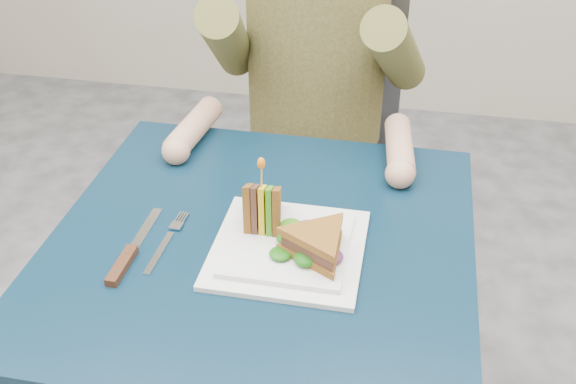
% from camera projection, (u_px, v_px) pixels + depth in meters
% --- Properties ---
extents(table, '(0.75, 0.75, 0.73)m').
position_uv_depth(table, '(262.00, 272.00, 1.25)').
color(table, black).
rests_on(table, ground).
extents(chair, '(0.42, 0.40, 0.93)m').
position_uv_depth(chair, '(319.00, 138.00, 1.88)').
color(chair, '#47474C').
rests_on(chair, ground).
extents(diner, '(0.54, 0.59, 0.74)m').
position_uv_depth(diner, '(316.00, 22.00, 1.58)').
color(diner, brown).
rests_on(diner, chair).
extents(plate, '(0.26, 0.26, 0.02)m').
position_uv_depth(plate, '(288.00, 247.00, 1.17)').
color(plate, white).
rests_on(plate, table).
extents(sandwich_flat, '(0.19, 0.19, 0.05)m').
position_uv_depth(sandwich_flat, '(318.00, 244.00, 1.12)').
color(sandwich_flat, brown).
rests_on(sandwich_flat, plate).
extents(sandwich_upright, '(0.09, 0.15, 0.15)m').
position_uv_depth(sandwich_upright, '(262.00, 208.00, 1.19)').
color(sandwich_upright, brown).
rests_on(sandwich_upright, plate).
extents(fork, '(0.02, 0.18, 0.01)m').
position_uv_depth(fork, '(165.00, 243.00, 1.19)').
color(fork, silver).
rests_on(fork, table).
extents(knife, '(0.02, 0.22, 0.02)m').
position_uv_depth(knife, '(127.00, 258.00, 1.15)').
color(knife, silver).
rests_on(knife, table).
extents(toothpick, '(0.01, 0.01, 0.06)m').
position_uv_depth(toothpick, '(262.00, 177.00, 1.15)').
color(toothpick, tan).
rests_on(toothpick, sandwich_upright).
extents(toothpick_frill, '(0.01, 0.01, 0.02)m').
position_uv_depth(toothpick_frill, '(261.00, 163.00, 1.13)').
color(toothpick_frill, orange).
rests_on(toothpick_frill, sandwich_upright).
extents(lettuce_spill, '(0.15, 0.13, 0.02)m').
position_uv_depth(lettuce_spill, '(292.00, 234.00, 1.16)').
color(lettuce_spill, '#337A14').
rests_on(lettuce_spill, plate).
extents(onion_ring, '(0.04, 0.04, 0.02)m').
position_uv_depth(onion_ring, '(297.00, 235.00, 1.15)').
color(onion_ring, '#9E4C7A').
rests_on(onion_ring, plate).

